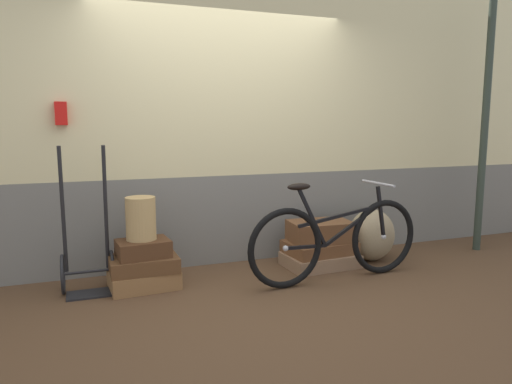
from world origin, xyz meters
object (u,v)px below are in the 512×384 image
Objects in this scene: suitcase_1 at (144,263)px; burlap_sack at (371,235)px; suitcase_2 at (143,248)px; suitcase_5 at (320,231)px; luggage_trolley at (87,261)px; suitcase_4 at (319,247)px; bicycle at (336,240)px; suitcase_0 at (144,279)px; wicker_basket at (141,218)px; suitcase_3 at (320,260)px.

burlap_sack reaches higher than suitcase_1.
suitcase_2 is at bearing -179.58° from burlap_sack.
suitcase_5 is 2.21m from luggage_trolley.
suitcase_4 is at bearing -143.70° from suitcase_5.
burlap_sack is at bearing -1.13° from luggage_trolley.
suitcase_1 is 1.75m from suitcase_5.
bicycle is at bearing -12.77° from luggage_trolley.
suitcase_4 is at bearing -2.52° from suitcase_0.
suitcase_4 is at bearing -0.59° from luggage_trolley.
suitcase_5 is at bearing 0.92° from wicker_basket.
suitcase_1 is 0.82× the size of suitcase_3.
bicycle is at bearing -147.30° from burlap_sack.
burlap_sack is 0.79m from bicycle.
suitcase_1 reaches higher than suitcase_4.
luggage_trolley reaches higher than wicker_basket.
suitcase_2 reaches higher than suitcase_3.
suitcase_4 is 1.80m from wicker_basket.
bicycle is at bearing -101.87° from suitcase_3.
luggage_trolley is 0.71× the size of bicycle.
suitcase_1 is at bearing 166.03° from bicycle.
burlap_sack reaches higher than suitcase_2.
burlap_sack is at bearing -0.28° from suitcase_1.
burlap_sack reaches higher than suitcase_3.
wicker_basket reaches higher than suitcase_2.
suitcase_5 is 1.77m from wicker_basket.
suitcase_0 is 1.74m from bicycle.
suitcase_4 is at bearing -3.62° from suitcase_2.
suitcase_0 is 2.34m from burlap_sack.
suitcase_2 is 0.35× the size of luggage_trolley.
bicycle is at bearing -14.60° from wicker_basket.
suitcase_5 is at bearing -2.34° from suitcase_0.
suitcase_3 is 1.16× the size of suitcase_5.
wicker_basket is 0.21× the size of bicycle.
suitcase_4 is at bearing 176.85° from burlap_sack.
suitcase_4 is 0.53× the size of luggage_trolley.
wicker_basket is (-0.01, 0.02, 0.53)m from suitcase_0.
suitcase_1 is at bearing 177.78° from suitcase_3.
suitcase_5 reaches higher than suitcase_4.
suitcase_0 is 1.07× the size of burlap_sack.
suitcase_0 is at bearing -174.57° from suitcase_5.
wicker_basket is 0.57m from luggage_trolley.
suitcase_5 is at bearing 176.24° from burlap_sack.
suitcase_2 is 1.75m from suitcase_5.
suitcase_4 is (1.74, 0.04, -0.03)m from suitcase_1.
suitcase_2 is 0.66× the size of suitcase_4.
suitcase_1 is 0.40m from wicker_basket.
suitcase_0 is at bearing 175.11° from suitcase_1.
suitcase_3 is (1.73, 0.02, -0.29)m from suitcase_2.
suitcase_2 is 1.76m from suitcase_3.
suitcase_5 is (1.75, 0.05, 0.27)m from suitcase_0.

